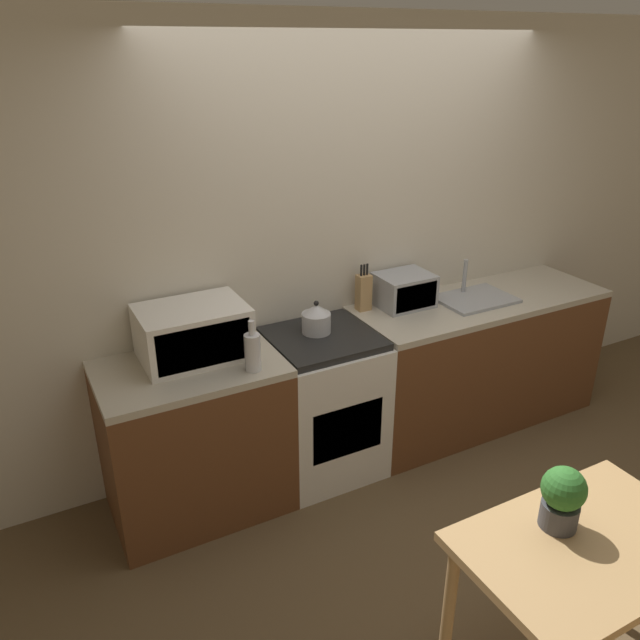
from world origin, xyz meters
The scene contains 13 objects.
ground_plane centered at (0.00, 0.00, 0.00)m, with size 16.00×16.00×0.00m, color brown.
wall_back centered at (0.00, 1.03, 1.30)m, with size 10.00×0.06×2.60m.
counter_left_run centered at (-1.18, 0.69, 0.45)m, with size 0.96×0.62×0.90m.
counter_right_run centered at (0.79, 0.69, 0.45)m, with size 1.74×0.62×0.90m.
stove_range centered at (-0.39, 0.69, 0.45)m, with size 0.62×0.62×0.90m.
kettle centered at (-0.40, 0.75, 0.98)m, with size 0.17×0.17×0.20m.
microwave centered at (-1.12, 0.78, 1.04)m, with size 0.56×0.40×0.28m.
bottle centered at (-0.90, 0.50, 1.01)m, with size 0.08×0.08×0.27m.
knife_block centered at (0.01, 0.90, 1.02)m, with size 0.08×0.07×0.30m.
toaster_oven centered at (0.27, 0.84, 1.00)m, with size 0.34×0.27×0.21m.
sink_basin centered at (0.73, 0.70, 0.92)m, with size 0.48×0.35×0.24m.
dining_table centered at (-0.21, -1.05, 0.64)m, with size 0.95×0.61×0.75m.
potted_plant centered at (-0.24, -0.93, 0.89)m, with size 0.17×0.17×0.26m.
Camera 1 is at (-1.91, -2.14, 2.44)m, focal length 35.00 mm.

